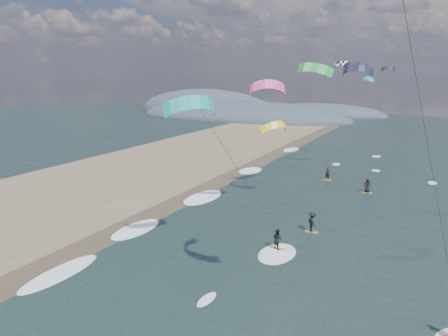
% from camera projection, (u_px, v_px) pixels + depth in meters
% --- Properties ---
extents(wet_sand_strip, '(3.00, 240.00, 0.00)m').
position_uv_depth(wet_sand_strip, '(85.00, 248.00, 33.56)').
color(wet_sand_strip, '#382D23').
rests_on(wet_sand_strip, ground).
extents(coastal_hills, '(80.00, 41.00, 15.00)m').
position_uv_depth(coastal_hills, '(236.00, 115.00, 133.29)').
color(coastal_hills, '#3D4756').
rests_on(coastal_hills, ground).
extents(kitesurfer_near_a, '(7.79, 9.24, 19.56)m').
position_uv_depth(kitesurfer_near_a, '(406.00, 24.00, 15.88)').
color(kitesurfer_near_a, orange).
rests_on(kitesurfer_near_a, ground).
extents(kitesurfer_near_b, '(6.79, 9.12, 12.55)m').
position_uv_depth(kitesurfer_near_b, '(226.00, 156.00, 28.94)').
color(kitesurfer_near_b, orange).
rests_on(kitesurfer_near_b, ground).
extents(far_kitesurfers, '(6.44, 19.24, 1.76)m').
position_uv_depth(far_kitesurfers, '(334.00, 200.00, 42.96)').
color(far_kitesurfers, orange).
rests_on(far_kitesurfers, ground).
extents(bg_kite_field, '(9.89, 68.71, 8.39)m').
position_uv_depth(bg_kite_field, '(340.00, 75.00, 59.41)').
color(bg_kite_field, black).
rests_on(bg_kite_field, ground).
extents(shoreline_surf, '(2.40, 79.40, 0.11)m').
position_uv_depth(shoreline_surf, '(136.00, 230.00, 37.18)').
color(shoreline_surf, white).
rests_on(shoreline_surf, ground).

